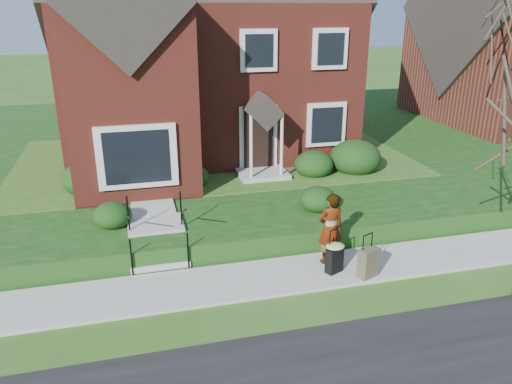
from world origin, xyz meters
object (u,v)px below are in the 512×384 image
object	(u,v)px
suitcase_black	(335,256)
suitcase_olive	(369,263)
front_steps	(157,238)
woman	(330,229)

from	to	relation	value
suitcase_black	suitcase_olive	size ratio (longest dim) A/B	1.03
front_steps	suitcase_black	bearing A→B (deg)	-27.49
suitcase_black	front_steps	bearing A→B (deg)	128.52
front_steps	suitcase_olive	distance (m)	5.19
front_steps	suitcase_black	size ratio (longest dim) A/B	1.88
woman	suitcase_olive	size ratio (longest dim) A/B	1.70
front_steps	woman	distance (m)	4.31
front_steps	suitcase_olive	bearing A→B (deg)	-27.72
woman	front_steps	bearing A→B (deg)	-25.37
front_steps	woman	size ratio (longest dim) A/B	1.14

